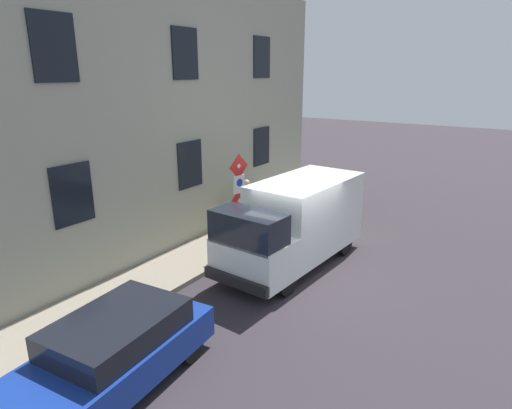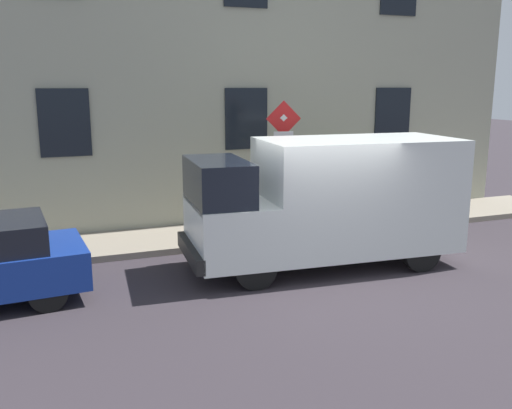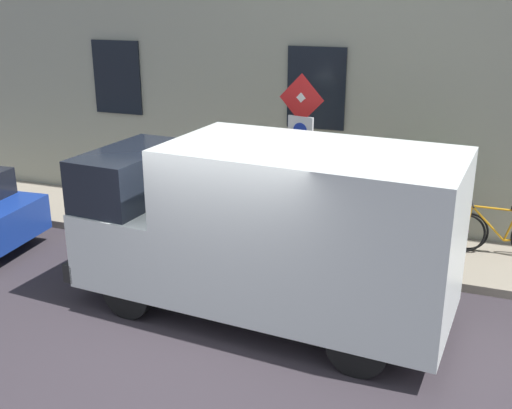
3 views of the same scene
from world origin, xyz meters
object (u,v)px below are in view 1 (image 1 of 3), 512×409
Objects in this scene: bicycle_purple at (246,213)px; pedestrian at (247,201)px; sign_post_stacked at (239,191)px; bicycle_orange at (261,206)px; delivery_van at (295,222)px; parked_hatchback at (113,351)px.

pedestrian reaches higher than bicycle_purple.
sign_post_stacked reaches higher than bicycle_orange.
delivery_van is at bearing -85.77° from pedestrian.
sign_post_stacked is 1.70× the size of bicycle_purple.
parked_hatchback is 8.75m from pedestrian.
delivery_van is (-1.91, -0.14, -0.67)m from sign_post_stacked.
bicycle_orange is at bearing -69.03° from sign_post_stacked.
sign_post_stacked is at bearing -81.75° from delivery_van.
sign_post_stacked is 6.75m from parked_hatchback.
delivery_van is 3.81m from bicycle_purple.
pedestrian is (-0.20, 0.26, 0.56)m from bicycle_purple.
delivery_van is 3.42m from pedestrian.
bicycle_purple is (0.00, 1.00, 0.00)m from bicycle_orange.
parked_hatchback is at bearing 2.51° from delivery_van.
bicycle_orange is 1.00m from bicycle_purple.
bicycle_orange is 1.00× the size of pedestrian.
sign_post_stacked is at bearing -116.76° from pedestrian.
delivery_van is 3.17× the size of pedestrian.
pedestrian is (-0.20, 1.26, 0.56)m from bicycle_orange.
bicycle_orange is (1.21, -3.16, -1.49)m from sign_post_stacked.
sign_post_stacked is 2.03m from delivery_van.
parked_hatchback is at bearing 105.28° from sign_post_stacked.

